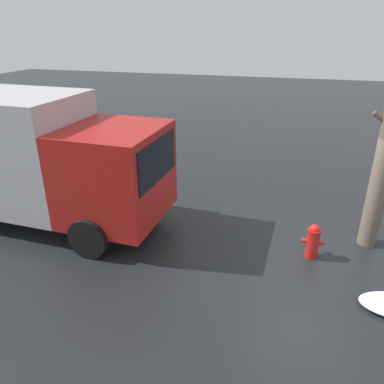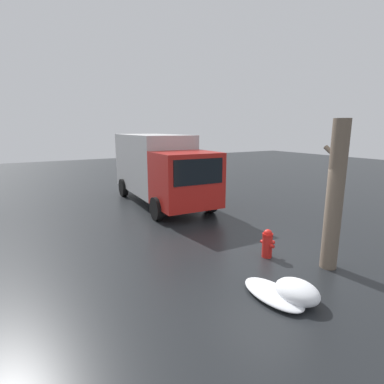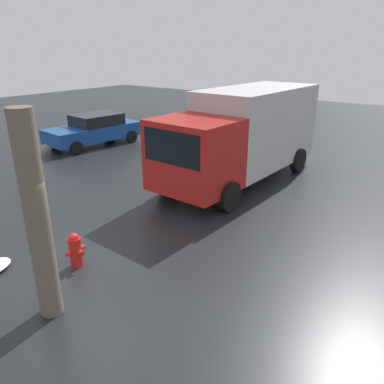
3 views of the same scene
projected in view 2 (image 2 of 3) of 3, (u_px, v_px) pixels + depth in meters
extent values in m
plane|color=black|center=(267.00, 257.00, 8.20)|extent=(60.00, 60.00, 0.00)
cylinder|color=red|center=(267.00, 246.00, 8.14)|extent=(0.27, 0.27, 0.60)
cylinder|color=red|center=(268.00, 235.00, 8.07)|extent=(0.29, 0.29, 0.07)
sphere|color=red|center=(268.00, 233.00, 8.06)|extent=(0.23, 0.23, 0.23)
cylinder|color=red|center=(272.00, 243.00, 8.21)|extent=(0.11, 0.10, 0.11)
cylinder|color=red|center=(262.00, 242.00, 8.28)|extent=(0.10, 0.09, 0.09)
cylinder|color=red|center=(272.00, 246.00, 7.96)|extent=(0.10, 0.09, 0.09)
cylinder|color=#6B5B4C|center=(335.00, 196.00, 7.21)|extent=(0.40, 0.40, 3.68)
cylinder|color=#6B5B4C|center=(332.00, 153.00, 7.15)|extent=(0.46, 0.11, 0.37)
cube|color=red|center=(186.00, 179.00, 11.64)|extent=(2.17, 2.43, 2.12)
cube|color=black|center=(199.00, 172.00, 10.64)|extent=(0.10, 1.98, 0.93)
cube|color=#BCBCBC|center=(153.00, 163.00, 14.69)|extent=(5.17, 2.54, 2.71)
cylinder|color=black|center=(210.00, 202.00, 12.49)|extent=(0.91, 0.31, 0.90)
cylinder|color=black|center=(157.00, 209.00, 11.41)|extent=(0.91, 0.31, 0.90)
cylinder|color=black|center=(165.00, 184.00, 16.61)|extent=(0.91, 0.31, 0.90)
cylinder|color=black|center=(123.00, 188.00, 15.53)|extent=(0.91, 0.31, 0.90)
ellipsoid|color=white|center=(273.00, 294.00, 6.21)|extent=(1.51, 0.77, 0.17)
ellipsoid|color=white|center=(297.00, 292.00, 6.04)|extent=(0.96, 0.76, 0.44)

